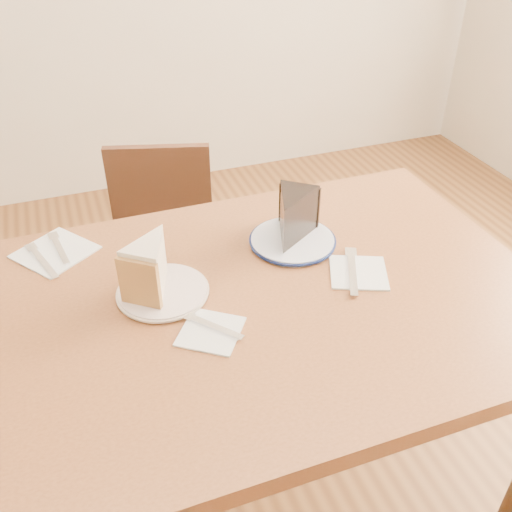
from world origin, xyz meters
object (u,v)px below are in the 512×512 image
(table, at_px, (256,332))
(carrot_cake, at_px, (153,265))
(chair_far, at_px, (164,261))
(plate_cream, at_px, (163,292))
(plate_navy, at_px, (293,241))
(chocolate_cake, at_px, (292,220))

(table, distance_m, carrot_cake, 0.26)
(chair_far, bearing_deg, plate_cream, 96.42)
(chair_far, height_order, plate_navy, chair_far)
(plate_navy, xyz_separation_m, chocolate_cake, (-0.00, 0.00, 0.06))
(chocolate_cake, bearing_deg, plate_navy, -161.31)
(table, xyz_separation_m, chocolate_cake, (0.14, 0.16, 0.16))
(table, xyz_separation_m, plate_cream, (-0.18, 0.07, 0.10))
(carrot_cake, bearing_deg, plate_navy, 48.27)
(plate_cream, bearing_deg, chocolate_cake, 14.82)
(chair_far, relative_size, plate_navy, 3.99)
(plate_navy, distance_m, carrot_cake, 0.34)
(table, height_order, plate_cream, plate_cream)
(plate_cream, relative_size, chocolate_cake, 1.38)
(carrot_cake, bearing_deg, table, 11.71)
(chair_far, xyz_separation_m, carrot_cake, (-0.11, -0.55, 0.39))
(chair_far, relative_size, plate_cream, 4.24)
(carrot_cake, bearing_deg, plate_cream, -23.57)
(plate_navy, xyz_separation_m, carrot_cake, (-0.33, -0.06, 0.06))
(carrot_cake, relative_size, chocolate_cake, 0.87)
(table, xyz_separation_m, plate_navy, (0.15, 0.15, 0.10))
(table, height_order, chair_far, chair_far)
(plate_navy, bearing_deg, table, -133.26)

